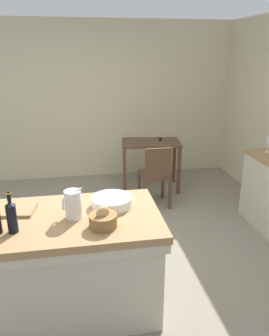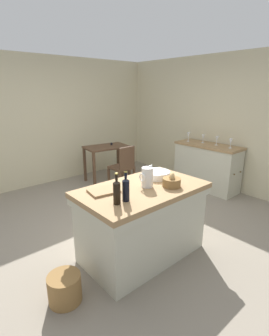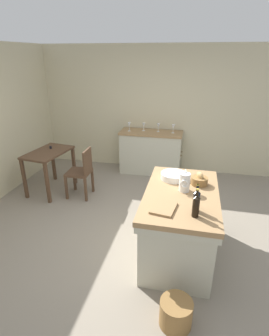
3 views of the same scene
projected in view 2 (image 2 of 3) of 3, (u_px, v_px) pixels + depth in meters
ground_plane at (122, 226)px, 3.78m from camera, size 6.76×6.76×0.00m
wall_back at (43, 122)px, 5.28m from camera, size 5.32×0.12×2.60m
wall_right at (225, 123)px, 5.04m from camera, size 0.12×5.20×2.60m
island_table at (142, 219)px, 3.02m from camera, size 1.47×0.87×0.88m
side_cabinet at (207, 166)px, 5.15m from camera, size 0.52×1.32×0.91m
writing_desk at (107, 152)px, 5.51m from camera, size 0.97×0.68×0.83m
wooden_chair at (123, 166)px, 5.03m from camera, size 0.41×0.41×0.90m
pitcher at (147, 177)px, 2.88m from camera, size 0.17×0.13×0.27m
wash_bowl at (157, 174)px, 3.21m from camera, size 0.34×0.34×0.08m
bread_basket at (172, 182)px, 2.90m from camera, size 0.21×0.21×0.17m
cutting_board at (104, 191)px, 2.75m from camera, size 0.34×0.28×0.02m
wine_bottle_dark at (126, 189)px, 2.51m from camera, size 0.07×0.07×0.31m
wine_bottle_amber at (117, 192)px, 2.44m from camera, size 0.07×0.07×0.31m
wine_glass_far_left at (231, 142)px, 4.66m from camera, size 0.07×0.07×0.18m
wine_glass_left at (217, 139)px, 4.92m from camera, size 0.07×0.07×0.17m
wine_glass_middle at (203, 137)px, 5.14m from camera, size 0.07×0.07×0.16m
wine_glass_right at (189, 135)px, 5.28m from camera, size 0.07×0.07×0.18m
wicker_hamper at (65, 288)px, 2.41m from camera, size 0.31×0.31×0.28m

